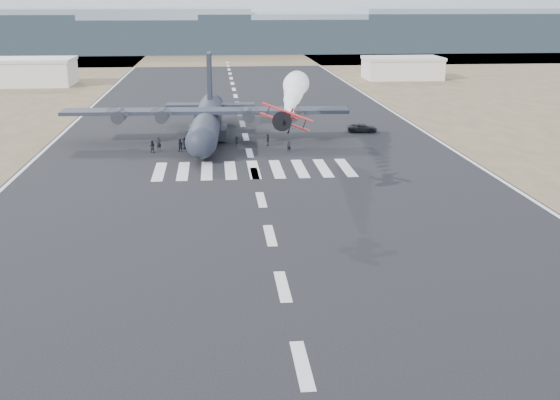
{
  "coord_description": "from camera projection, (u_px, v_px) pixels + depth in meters",
  "views": [
    {
      "loc": [
        -4.88,
        -37.44,
        21.28
      ],
      "look_at": [
        0.74,
        21.94,
        4.0
      ],
      "focal_mm": 45.0,
      "sensor_mm": 36.0,
      "label": 1
    }
  ],
  "objects": [
    {
      "name": "ridge_seg_e",
      "position": [
        379.0,
        31.0,
        294.57
      ],
      "size": [
        150.0,
        50.0,
        15.0
      ],
      "primitive_type": "cube",
      "color": "slate",
      "rests_on": "ground"
    },
    {
      "name": "crew_e",
      "position": [
        184.0,
        143.0,
        102.01
      ],
      "size": [
        0.72,
        0.98,
        1.8
      ],
      "primitive_type": "imported",
      "rotation": [
        0.0,
        0.0,
        4.49
      ],
      "color": "black",
      "rests_on": "ground"
    },
    {
      "name": "crew_h",
      "position": [
        180.0,
        146.0,
        99.88
      ],
      "size": [
        1.05,
        0.85,
        1.86
      ],
      "primitive_type": "imported",
      "rotation": [
        0.0,
        0.0,
        5.92
      ],
      "color": "black",
      "rests_on": "ground"
    },
    {
      "name": "scrub_far",
      "position": [
        226.0,
        56.0,
        262.09
      ],
      "size": [
        500.0,
        80.0,
        0.0
      ],
      "primitive_type": "cube",
      "color": "brown",
      "rests_on": "ground"
    },
    {
      "name": "transport_aircraft",
      "position": [
        207.0,
        119.0,
        107.85
      ],
      "size": [
        42.98,
        35.39,
        12.42
      ],
      "rotation": [
        0.0,
        0.0,
        -0.04
      ],
      "color": "#1D1F2C",
      "rests_on": "ground"
    },
    {
      "name": "ridge_seg_c",
      "position": [
        62.0,
        30.0,
        282.53
      ],
      "size": [
        150.0,
        50.0,
        17.0
      ],
      "primitive_type": "cube",
      "color": "slate",
      "rests_on": "ground"
    },
    {
      "name": "hangar_right",
      "position": [
        402.0,
        68.0,
        188.92
      ],
      "size": [
        20.5,
        12.5,
        5.9
      ],
      "color": "beige",
      "rests_on": "ground"
    },
    {
      "name": "ground",
      "position": [
        302.0,
        365.0,
        42.16
      ],
      "size": [
        500.0,
        500.0,
        0.0
      ],
      "primitive_type": "plane",
      "color": "black",
      "rests_on": "ground"
    },
    {
      "name": "ridge_seg_d",
      "position": [
        224.0,
        34.0,
        288.97
      ],
      "size": [
        150.0,
        50.0,
        13.0
      ],
      "primitive_type": "cube",
      "color": "slate",
      "rests_on": "ground"
    },
    {
      "name": "crew_f",
      "position": [
        205.0,
        143.0,
        101.96
      ],
      "size": [
        1.1,
        1.57,
        1.63
      ],
      "primitive_type": "imported",
      "rotation": [
        0.0,
        0.0,
        5.17
      ],
      "color": "black",
      "rests_on": "ground"
    },
    {
      "name": "crew_c",
      "position": [
        237.0,
        142.0,
        103.46
      ],
      "size": [
        0.6,
        1.06,
        1.57
      ],
      "primitive_type": "imported",
      "rotation": [
        0.0,
        0.0,
        1.7
      ],
      "color": "black",
      "rests_on": "ground"
    },
    {
      "name": "runway_markings",
      "position": [
        250.0,
        153.0,
        99.53
      ],
      "size": [
        60.0,
        260.0,
        0.01
      ],
      "primitive_type": null,
      "color": "silver",
      "rests_on": "ground"
    },
    {
      "name": "ridge_seg_f",
      "position": [
        528.0,
        28.0,
        300.17
      ],
      "size": [
        150.0,
        50.0,
        17.0
      ],
      "primitive_type": "cube",
      "color": "slate",
      "rests_on": "ground"
    },
    {
      "name": "crew_g",
      "position": [
        289.0,
        146.0,
        100.01
      ],
      "size": [
        0.67,
        0.59,
        1.62
      ],
      "primitive_type": "imported",
      "rotation": [
        0.0,
        0.0,
        0.18
      ],
      "color": "black",
      "rests_on": "ground"
    },
    {
      "name": "aerobatic_biplane",
      "position": [
        286.0,
        118.0,
        72.68
      ],
      "size": [
        5.49,
        5.19,
        3.01
      ],
      "rotation": [
        0.0,
        0.32,
        -0.15
      ],
      "color": "red"
    },
    {
      "name": "support_vehicle",
      "position": [
        362.0,
        128.0,
        114.84
      ],
      "size": [
        5.11,
        2.85,
        1.35
      ],
      "primitive_type": "imported",
      "rotation": [
        0.0,
        0.0,
        1.44
      ],
      "color": "black",
      "rests_on": "ground"
    },
    {
      "name": "crew_a",
      "position": [
        159.0,
        143.0,
        101.36
      ],
      "size": [
        0.74,
        0.64,
        1.87
      ],
      "primitive_type": "imported",
      "rotation": [
        0.0,
        0.0,
        0.12
      ],
      "color": "black",
      "rests_on": "ground"
    },
    {
      "name": "smoke_trail",
      "position": [
        294.0,
        88.0,
        95.03
      ],
      "size": [
        5.98,
        28.18,
        3.57
      ],
      "rotation": [
        0.0,
        0.0,
        -0.15
      ],
      "color": "white"
    },
    {
      "name": "hangar_left",
      "position": [
        24.0,
        72.0,
        175.16
      ],
      "size": [
        24.5,
        14.5,
        6.7
      ],
      "color": "beige",
      "rests_on": "ground"
    },
    {
      "name": "crew_d",
      "position": [
        268.0,
        140.0,
        104.1
      ],
      "size": [
        0.59,
        1.07,
        1.77
      ],
      "primitive_type": "imported",
      "rotation": [
        0.0,
        0.0,
        4.77
      ],
      "color": "black",
      "rests_on": "ground"
    },
    {
      "name": "crew_b",
      "position": [
        152.0,
        146.0,
        99.63
      ],
      "size": [
        0.91,
        0.64,
        1.74
      ],
      "primitive_type": "imported",
      "rotation": [
        0.0,
        0.0,
        2.99
      ],
      "color": "black",
      "rests_on": "ground"
    }
  ]
}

